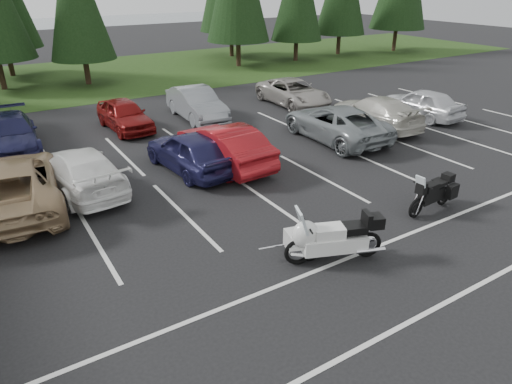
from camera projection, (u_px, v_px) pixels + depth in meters
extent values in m
plane|color=black|center=(261.00, 209.00, 14.28)|extent=(120.00, 120.00, 0.00)
cube|color=#1D3511|center=(81.00, 78.00, 32.65)|extent=(80.00, 16.00, 0.01)
cube|color=slate|center=(56.00, 33.00, 58.29)|extent=(70.00, 50.00, 0.02)
cube|color=silver|center=(230.00, 187.00, 15.81)|extent=(32.00, 16.00, 0.01)
cylinder|color=#332316|center=(0.00, 69.00, 28.85)|extent=(0.36, 0.36, 2.62)
cylinder|color=#332316|center=(86.00, 67.00, 30.33)|extent=(0.36, 0.36, 2.26)
cylinder|color=#332316|center=(238.00, 49.00, 36.38)|extent=(0.36, 0.36, 2.69)
cylinder|color=#332316|center=(296.00, 46.00, 38.86)|extent=(0.36, 0.36, 2.33)
cylinder|color=#332316|center=(339.00, 40.00, 42.08)|extent=(0.36, 0.36, 2.47)
cylinder|color=#332316|center=(395.00, 35.00, 43.89)|extent=(0.36, 0.36, 2.83)
cylinder|color=#332316|center=(9.00, 57.00, 32.83)|extent=(0.36, 0.36, 2.71)
cylinder|color=#332316|center=(231.00, 39.00, 40.86)|extent=(0.36, 0.36, 3.00)
imported|color=#9A7E59|center=(12.00, 185.00, 14.02)|extent=(3.27, 6.10, 1.63)
imported|color=white|center=(80.00, 170.00, 15.28)|extent=(2.47, 5.13, 1.44)
imported|color=#1D1C47|center=(190.00, 151.00, 16.84)|extent=(2.22, 4.61, 1.52)
imported|color=maroon|center=(224.00, 146.00, 17.29)|extent=(1.99, 4.93, 1.59)
imported|color=gray|center=(335.00, 123.00, 20.10)|extent=(2.74, 5.57, 1.52)
imported|color=beige|center=(375.00, 112.00, 21.76)|extent=(2.33, 5.19, 1.48)
imported|color=silver|center=(421.00, 103.00, 23.25)|extent=(1.97, 4.44, 1.49)
imported|color=#191A40|center=(11.00, 134.00, 18.83)|extent=(2.26, 5.06, 1.44)
imported|color=maroon|center=(125.00, 115.00, 21.43)|extent=(1.88, 4.25, 1.42)
imported|color=gray|center=(197.00, 104.00, 23.00)|extent=(1.87, 4.80, 1.56)
imported|color=#9E9891|center=(293.00, 92.00, 25.57)|extent=(2.43, 5.09, 1.40)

